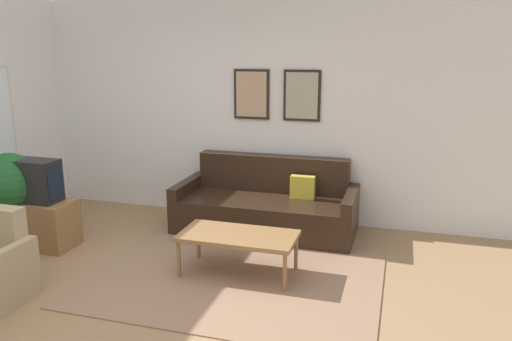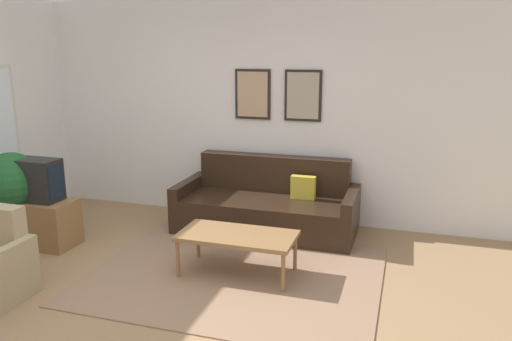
# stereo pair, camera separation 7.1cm
# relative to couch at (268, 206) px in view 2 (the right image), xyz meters

# --- Properties ---
(ground_plane) EXTENTS (16.00, 16.00, 0.00)m
(ground_plane) POSITION_rel_couch_xyz_m (-0.56, -2.11, -0.28)
(ground_plane) COLOR #997551
(area_rug) EXTENTS (2.69, 2.18, 0.01)m
(area_rug) POSITION_rel_couch_xyz_m (0.05, -1.25, -0.28)
(area_rug) COLOR #937056
(area_rug) RESTS_ON ground_plane
(wall_back) EXTENTS (8.00, 0.09, 2.70)m
(wall_back) POSITION_rel_couch_xyz_m (-0.55, 0.46, 1.07)
(wall_back) COLOR silver
(wall_back) RESTS_ON ground_plane
(couch) EXTENTS (2.07, 0.90, 0.84)m
(couch) POSITION_rel_couch_xyz_m (0.00, 0.00, 0.00)
(couch) COLOR black
(couch) RESTS_ON ground_plane
(coffee_table) EXTENTS (1.09, 0.55, 0.41)m
(coffee_table) POSITION_rel_couch_xyz_m (0.06, -1.25, 0.09)
(coffee_table) COLOR olive
(coffee_table) RESTS_ON ground_plane
(tv_stand) EXTENTS (0.84, 0.42, 0.51)m
(tv_stand) POSITION_rel_couch_xyz_m (-2.26, -1.18, -0.03)
(tv_stand) COLOR olive
(tv_stand) RESTS_ON ground_plane
(tv) EXTENTS (0.59, 0.28, 0.45)m
(tv) POSITION_rel_couch_xyz_m (-2.26, -1.18, 0.45)
(tv) COLOR black
(tv) RESTS_ON tv_stand
(potted_plant_tall) EXTENTS (0.63, 0.63, 1.01)m
(potted_plant_tall) POSITION_rel_couch_xyz_m (-2.51, -1.22, 0.39)
(potted_plant_tall) COLOR #935638
(potted_plant_tall) RESTS_ON ground_plane
(potted_plant_by_window) EXTENTS (0.39, 0.39, 0.63)m
(potted_plant_by_window) POSITION_rel_couch_xyz_m (-2.59, -0.66, 0.08)
(potted_plant_by_window) COLOR #383D42
(potted_plant_by_window) RESTS_ON ground_plane
(potted_plant_small) EXTENTS (0.42, 0.42, 0.65)m
(potted_plant_small) POSITION_rel_couch_xyz_m (-2.67, -1.08, 0.13)
(potted_plant_small) COLOR beige
(potted_plant_small) RESTS_ON ground_plane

